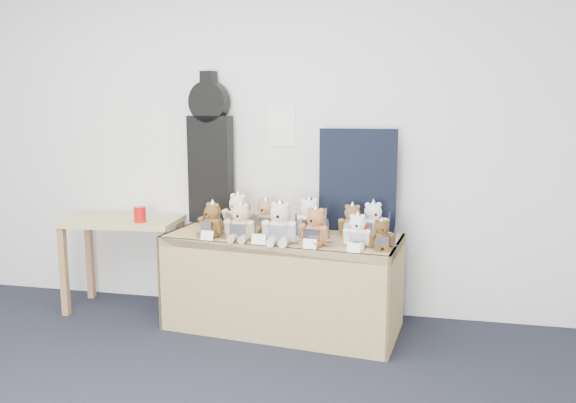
% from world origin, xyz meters
% --- Properties ---
extents(room_shell, '(6.00, 6.00, 6.00)m').
position_xyz_m(room_shell, '(0.57, 2.49, 1.43)').
color(room_shell, white).
rests_on(room_shell, floor).
extents(display_table, '(1.70, 0.86, 0.68)m').
position_xyz_m(display_table, '(0.66, 2.01, 0.53)').
color(display_table, olive).
rests_on(display_table, floor).
extents(side_table, '(0.90, 0.54, 0.72)m').
position_xyz_m(side_table, '(-0.63, 2.19, 0.60)').
color(side_table, tan).
rests_on(side_table, floor).
extents(guitar_case, '(0.36, 0.16, 1.16)m').
position_xyz_m(guitar_case, '(0.02, 2.40, 1.25)').
color(guitar_case, black).
rests_on(guitar_case, display_table).
extents(navy_board, '(0.56, 0.03, 0.74)m').
position_xyz_m(navy_board, '(1.16, 2.33, 1.05)').
color(navy_board, black).
rests_on(navy_board, display_table).
extents(red_cup, '(0.09, 0.09, 0.12)m').
position_xyz_m(red_cup, '(-0.43, 2.09, 0.78)').
color(red_cup, '#BA0D0C').
rests_on(red_cup, side_table).
extents(teddy_front_far_left, '(0.22, 0.22, 0.27)m').
position_xyz_m(teddy_front_far_left, '(0.20, 1.93, 0.79)').
color(teddy_front_far_left, brown).
rests_on(teddy_front_far_left, display_table).
extents(teddy_front_left, '(0.24, 0.19, 0.29)m').
position_xyz_m(teddy_front_left, '(0.42, 1.87, 0.80)').
color(teddy_front_left, '#C4B08A').
rests_on(teddy_front_left, display_table).
extents(teddy_front_centre, '(0.26, 0.21, 0.32)m').
position_xyz_m(teddy_front_centre, '(0.70, 1.84, 0.81)').
color(teddy_front_centre, silver).
rests_on(teddy_front_centre, display_table).
extents(teddy_front_right, '(0.23, 0.22, 0.29)m').
position_xyz_m(teddy_front_right, '(0.94, 1.83, 0.79)').
color(teddy_front_right, '#A5673E').
rests_on(teddy_front_right, display_table).
extents(teddy_front_far_right, '(0.20, 0.17, 0.25)m').
position_xyz_m(teddy_front_far_right, '(1.21, 1.85, 0.78)').
color(teddy_front_far_right, white).
rests_on(teddy_front_far_right, display_table).
extents(teddy_front_end, '(0.18, 0.16, 0.22)m').
position_xyz_m(teddy_front_end, '(1.37, 1.83, 0.77)').
color(teddy_front_end, '#54391C').
rests_on(teddy_front_end, display_table).
extents(teddy_back_left, '(0.25, 0.23, 0.31)m').
position_xyz_m(teddy_back_left, '(0.30, 2.18, 0.80)').
color(teddy_back_left, beige).
rests_on(teddy_back_left, display_table).
extents(teddy_back_centre_left, '(0.23, 0.20, 0.28)m').
position_xyz_m(teddy_back_centre_left, '(0.52, 2.17, 0.79)').
color(teddy_back_centre_left, '#A17750').
rests_on(teddy_back_centre_left, display_table).
extents(teddy_back_centre_right, '(0.25, 0.23, 0.30)m').
position_xyz_m(teddy_back_centre_right, '(0.85, 2.12, 0.80)').
color(teddy_back_centre_right, white).
rests_on(teddy_back_centre_right, display_table).
extents(teddy_back_right, '(0.21, 0.17, 0.26)m').
position_xyz_m(teddy_back_right, '(1.15, 2.14, 0.78)').
color(teddy_back_right, brown).
rests_on(teddy_back_right, display_table).
extents(teddy_back_end, '(0.24, 0.22, 0.28)m').
position_xyz_m(teddy_back_end, '(1.29, 2.14, 0.79)').
color(teddy_back_end, white).
rests_on(teddy_back_end, display_table).
extents(teddy_back_far_left, '(0.21, 0.21, 0.26)m').
position_xyz_m(teddy_back_far_left, '(0.33, 2.21, 0.78)').
color(teddy_back_far_left, '#AC8150').
rests_on(teddy_back_far_left, display_table).
extents(entry_card_a, '(0.09, 0.03, 0.07)m').
position_xyz_m(entry_card_a, '(0.20, 1.81, 0.71)').
color(entry_card_a, white).
rests_on(entry_card_a, display_table).
extents(entry_card_b, '(0.10, 0.03, 0.07)m').
position_xyz_m(entry_card_b, '(0.58, 1.77, 0.72)').
color(entry_card_b, white).
rests_on(entry_card_b, display_table).
extents(entry_card_c, '(0.09, 0.03, 0.06)m').
position_xyz_m(entry_card_c, '(0.92, 1.73, 0.71)').
color(entry_card_c, white).
rests_on(entry_card_c, display_table).
extents(entry_card_d, '(0.08, 0.03, 0.06)m').
position_xyz_m(entry_card_d, '(1.21, 1.69, 0.71)').
color(entry_card_d, white).
rests_on(entry_card_d, display_table).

